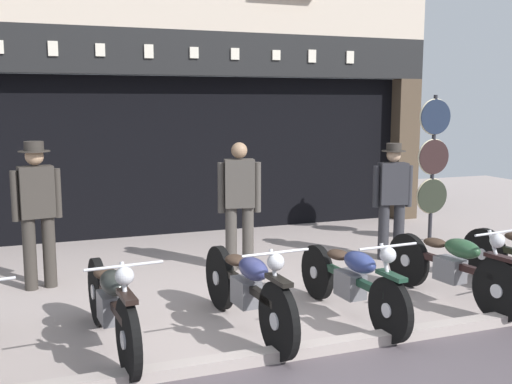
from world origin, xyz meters
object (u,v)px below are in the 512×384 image
(salesman_right, at_px, (392,196))
(tyre_sign_pole, at_px, (433,158))
(shopkeeper_center, at_px, (239,200))
(motorcycle_center_left, at_px, (247,288))
(motorcycle_left, at_px, (111,303))
(motorcycle_center, at_px, (352,279))
(advert_board_near, at_px, (28,145))
(salesman_left, at_px, (37,207))
(motorcycle_center_right, at_px, (452,265))

(salesman_right, xyz_separation_m, tyre_sign_pole, (1.21, 0.74, 0.42))
(shopkeeper_center, bearing_deg, motorcycle_center_left, 85.80)
(motorcycle_left, relative_size, motorcycle_center_left, 0.96)
(motorcycle_center_left, xyz_separation_m, motorcycle_center, (1.11, -0.04, -0.02))
(motorcycle_center_left, bearing_deg, advert_board_near, -71.52)
(motorcycle_center_left, height_order, advert_board_near, advert_board_near)
(salesman_left, bearing_deg, tyre_sign_pole, 174.54)
(motorcycle_left, relative_size, salesman_left, 1.15)
(motorcycle_center_left, relative_size, advert_board_near, 1.90)
(advert_board_near, bearing_deg, motorcycle_center, -57.23)
(motorcycle_left, relative_size, motorcycle_center_right, 1.02)
(shopkeeper_center, bearing_deg, salesman_right, -172.75)
(tyre_sign_pole, bearing_deg, salesman_left, -175.59)
(salesman_right, distance_m, tyre_sign_pole, 1.48)
(motorcycle_center_right, xyz_separation_m, shopkeeper_center, (-1.74, 2.04, 0.50))
(motorcycle_center_right, bearing_deg, salesman_left, -34.00)
(tyre_sign_pole, distance_m, advert_board_near, 6.25)
(motorcycle_center_left, xyz_separation_m, shopkeeper_center, (0.63, 2.06, 0.49))
(motorcycle_left, relative_size, motorcycle_center, 1.02)
(tyre_sign_pole, bearing_deg, motorcycle_center, -137.79)
(salesman_left, bearing_deg, motorcycle_left, 95.09)
(motorcycle_left, height_order, salesman_left, salesman_left)
(salesman_right, bearing_deg, advert_board_near, -16.89)
(salesman_right, height_order, tyre_sign_pole, tyre_sign_pole)
(salesman_left, height_order, advert_board_near, advert_board_near)
(shopkeeper_center, height_order, tyre_sign_pole, tyre_sign_pole)
(motorcycle_center_right, distance_m, advert_board_near, 6.38)
(motorcycle_center_left, distance_m, salesman_left, 2.86)
(motorcycle_center, height_order, salesman_right, salesman_right)
(motorcycle_center_left, xyz_separation_m, salesman_left, (-1.83, 2.14, 0.53))
(motorcycle_center, height_order, shopkeeper_center, shopkeeper_center)
(shopkeeper_center, bearing_deg, motorcycle_center_right, 143.25)
(motorcycle_center, relative_size, tyre_sign_pole, 0.86)
(motorcycle_left, bearing_deg, tyre_sign_pole, -158.34)
(motorcycle_center, distance_m, tyre_sign_pole, 4.02)
(motorcycle_center_right, bearing_deg, motorcycle_center, -4.55)
(shopkeeper_center, bearing_deg, tyre_sign_pole, -158.28)
(motorcycle_left, distance_m, salesman_left, 2.26)
(shopkeeper_center, relative_size, advert_board_near, 1.54)
(motorcycle_center_right, height_order, tyre_sign_pole, tyre_sign_pole)
(motorcycle_center_right, xyz_separation_m, tyre_sign_pole, (1.63, 2.57, 0.89))
(motorcycle_center, bearing_deg, motorcycle_left, -4.64)
(shopkeeper_center, bearing_deg, salesman_left, 11.02)
(tyre_sign_pole, relative_size, advert_board_near, 2.10)
(advert_board_near, bearing_deg, motorcycle_center_right, -47.18)
(shopkeeper_center, bearing_deg, motorcycle_left, 59.99)
(salesman_left, relative_size, tyre_sign_pole, 0.76)
(motorcycle_left, bearing_deg, motorcycle_center_right, 175.58)
(salesman_left, distance_m, advert_board_near, 2.55)
(salesman_right, bearing_deg, motorcycle_left, 37.96)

